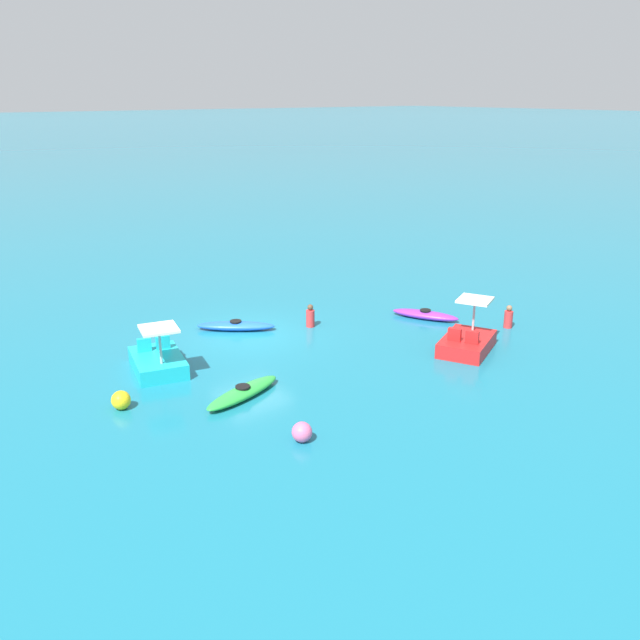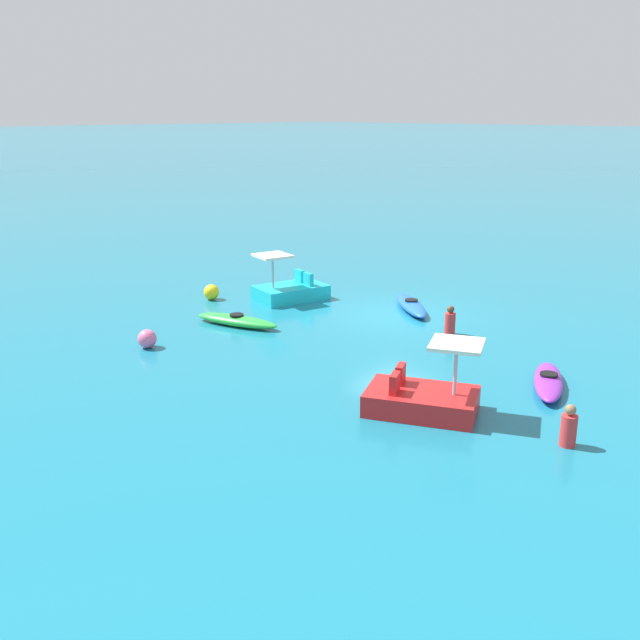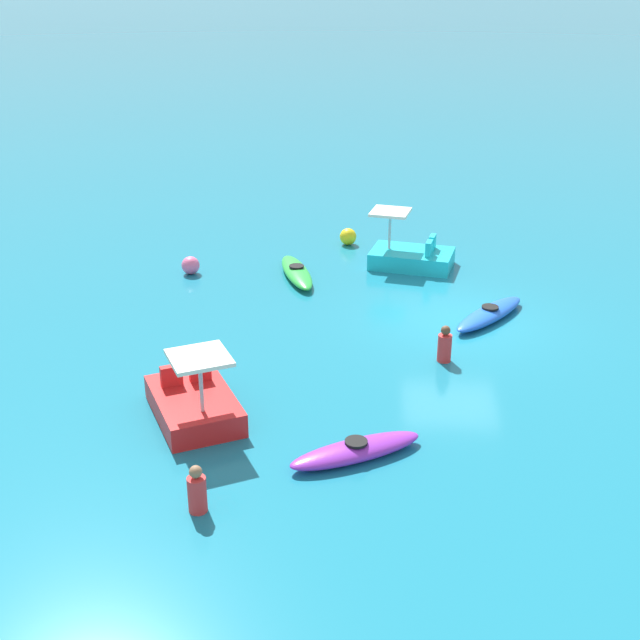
% 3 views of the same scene
% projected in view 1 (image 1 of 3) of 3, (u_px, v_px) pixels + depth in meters
% --- Properties ---
extents(ground_plane, '(600.00, 600.00, 0.00)m').
position_uv_depth(ground_plane, '(250.00, 336.00, 24.37)').
color(ground_plane, '#19728C').
extents(kayak_green, '(2.95, 1.49, 0.37)m').
position_uv_depth(kayak_green, '(243.00, 392.00, 19.41)').
color(kayak_green, green).
rests_on(kayak_green, ground_plane).
extents(kayak_purple, '(1.85, 2.65, 0.37)m').
position_uv_depth(kayak_purple, '(425.00, 315.00, 26.18)').
color(kayak_purple, purple).
rests_on(kayak_purple, ground_plane).
extents(kayak_blue, '(2.71, 2.32, 0.37)m').
position_uv_depth(kayak_blue, '(236.00, 326.00, 24.93)').
color(kayak_blue, blue).
rests_on(kayak_blue, ground_plane).
extents(pedal_boat_cyan, '(2.00, 2.68, 1.68)m').
position_uv_depth(pedal_boat_cyan, '(158.00, 361.00, 21.25)').
color(pedal_boat_cyan, '#19B7C6').
rests_on(pedal_boat_cyan, ground_plane).
extents(pedal_boat_red, '(2.82, 2.41, 1.68)m').
position_uv_depth(pedal_boat_red, '(467.00, 341.00, 22.90)').
color(pedal_boat_red, red).
rests_on(pedal_boat_red, ground_plane).
extents(buoy_yellow, '(0.54, 0.54, 0.54)m').
position_uv_depth(buoy_yellow, '(121.00, 400.00, 18.68)').
color(buoy_yellow, yellow).
rests_on(buoy_yellow, ground_plane).
extents(buoy_pink, '(0.53, 0.53, 0.53)m').
position_uv_depth(buoy_pink, '(302.00, 432.00, 16.94)').
color(buoy_pink, pink).
rests_on(buoy_pink, ground_plane).
extents(person_near_shore, '(0.43, 0.43, 0.88)m').
position_uv_depth(person_near_shore, '(508.00, 318.00, 25.12)').
color(person_near_shore, red).
rests_on(person_near_shore, ground_plane).
extents(person_by_kayaks, '(0.35, 0.35, 0.88)m').
position_uv_depth(person_by_kayaks, '(310.00, 317.00, 25.22)').
color(person_by_kayaks, red).
rests_on(person_by_kayaks, ground_plane).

